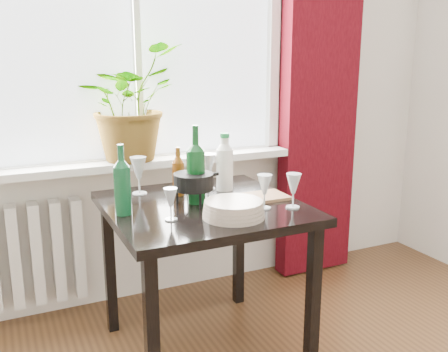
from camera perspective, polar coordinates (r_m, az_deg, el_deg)
name	(u,v)px	position (r m, az deg, el deg)	size (l,w,h in m)	color
window	(135,15)	(2.78, -10.17, 17.68)	(1.72, 0.08, 1.62)	white
windowsill	(144,162)	(2.76, -9.12, 1.57)	(1.72, 0.20, 0.04)	white
curtain	(320,72)	(3.17, 10.96, 11.62)	(0.50, 0.12, 2.56)	#37050B
radiator	(4,259)	(2.83, -23.89, -8.65)	(0.80, 0.10, 0.55)	silver
table	(203,223)	(2.29, -2.38, -5.38)	(0.85, 0.85, 0.74)	black
potted_plant	(129,102)	(2.71, -10.84, 8.25)	(0.55, 0.48, 0.61)	#3A771F
wine_bottle_left	(122,179)	(2.12, -11.57, -0.39)	(0.07, 0.07, 0.30)	#0D4523
wine_bottle_right	(196,164)	(2.24, -3.26, 1.40)	(0.08, 0.08, 0.36)	#0B3B16
bottle_amber	(178,171)	(2.38, -5.25, 0.55)	(0.06, 0.06, 0.23)	#6E360C
cleaning_bottle	(225,161)	(2.46, 0.08, 1.67)	(0.08, 0.08, 0.29)	silver
wineglass_front_right	(264,191)	(2.18, 4.65, -1.77)	(0.07, 0.07, 0.16)	silver
wineglass_far_right	(293,190)	(2.21, 7.93, -1.63)	(0.07, 0.07, 0.16)	silver
wineglass_back_center	(208,171)	(2.48, -1.83, 0.56)	(0.08, 0.08, 0.19)	silver
wineglass_back_left	(139,175)	(2.43, -9.70, 0.10)	(0.08, 0.08, 0.19)	silver
wineglass_front_left	(171,204)	(2.04, -6.11, -3.20)	(0.06, 0.06, 0.14)	silver
plate_stack	(234,209)	(2.07, 1.10, -3.83)	(0.26, 0.26, 0.07)	#C0B09F
fondue_pot	(194,189)	(2.25, -3.48, -1.45)	(0.21, 0.18, 0.14)	black
tv_remote	(251,212)	(2.12, 3.13, -4.14)	(0.05, 0.18, 0.02)	black
cutting_board	(259,197)	(2.35, 4.04, -2.43)	(0.26, 0.17, 0.01)	olive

